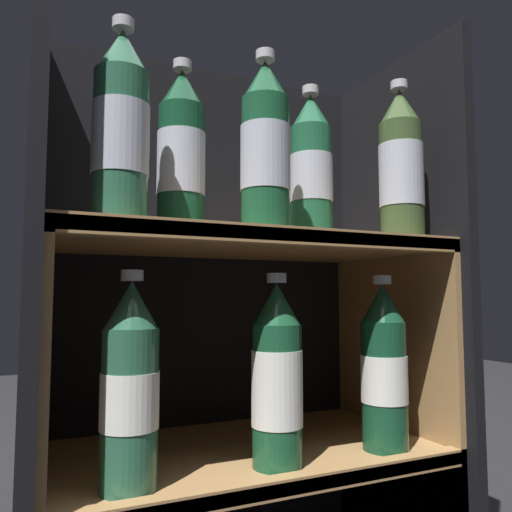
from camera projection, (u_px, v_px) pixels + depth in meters
fridge_back_wall at (208, 308)px, 0.98m from camera, size 0.66×0.02×0.95m
fridge_side_left at (30, 313)px, 0.69m from camera, size 0.02×0.37×0.95m
fridge_side_right at (398, 308)px, 0.95m from camera, size 0.02×0.37×0.95m
shelf_lower at (246, 481)px, 0.79m from camera, size 0.62×0.33×0.26m
shelf_upper at (245, 341)px, 0.81m from camera, size 0.62×0.33×0.60m
bottle_upper_front_0 at (121, 130)px, 0.65m from camera, size 0.07×0.07×0.28m
bottle_upper_front_1 at (265, 150)px, 0.74m from camera, size 0.07×0.07×0.28m
bottle_upper_front_2 at (401, 168)px, 0.84m from camera, size 0.07×0.07×0.28m
bottle_upper_back_0 at (181, 156)px, 0.77m from camera, size 0.07×0.07×0.28m
bottle_upper_back_1 at (311, 171)px, 0.86m from camera, size 0.07×0.07×0.28m
bottle_lower_front_0 at (130, 388)px, 0.63m from camera, size 0.07×0.07×0.28m
bottle_lower_front_1 at (277, 378)px, 0.72m from camera, size 0.07×0.07×0.28m
bottle_lower_front_2 at (384, 369)px, 0.80m from camera, size 0.07×0.07×0.28m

